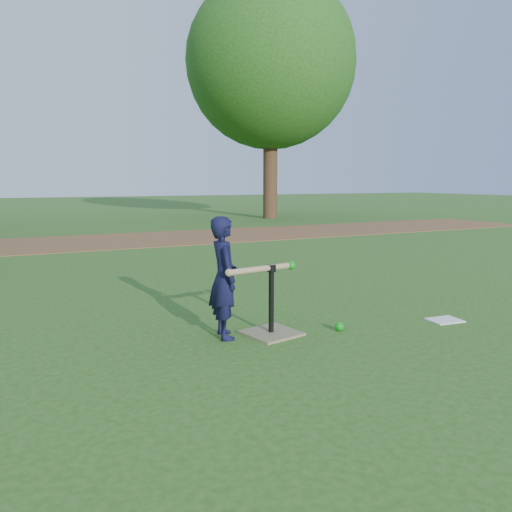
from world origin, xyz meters
name	(u,v)px	position (x,y,z in m)	size (l,w,h in m)	color
ground	(249,335)	(0.00, 0.00, 0.00)	(80.00, 80.00, 0.00)	#285116
dirt_strip	(104,241)	(0.00, 7.50, 0.01)	(24.00, 3.00, 0.01)	brown
child	(224,278)	(-0.21, 0.05, 0.52)	(0.38, 0.25, 1.04)	black
wiffle_ball_ground	(339,327)	(0.78, -0.24, 0.04)	(0.08, 0.08, 0.08)	#0D9315
clipboard	(445,320)	(1.87, -0.41, 0.01)	(0.30, 0.23, 0.01)	white
batting_tee	(271,322)	(0.19, -0.05, 0.11)	(0.51, 0.51, 0.61)	#807651
swing_action	(264,269)	(0.11, -0.06, 0.59)	(0.74, 0.22, 0.08)	tan
tree_right	(271,63)	(6.50, 12.00, 5.29)	(5.80, 5.80, 8.21)	#382316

